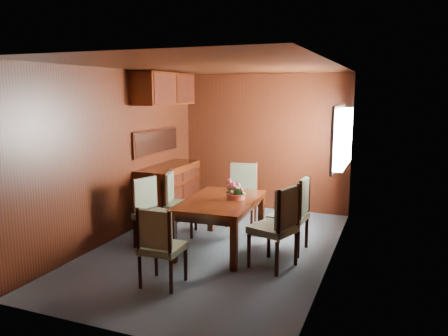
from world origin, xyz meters
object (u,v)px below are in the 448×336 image
at_px(dining_table, 221,206).
at_px(chair_right_near, 279,222).
at_px(chair_left_near, 151,208).
at_px(sideboard, 169,192).
at_px(chair_head, 159,243).
at_px(flower_centerpiece, 236,190).

xyz_separation_m(dining_table, chair_right_near, (0.88, -0.37, -0.02)).
bearing_deg(chair_left_near, sideboard, -148.38).
relative_size(chair_head, flower_centerpiece, 3.54).
bearing_deg(flower_centerpiece, dining_table, -150.38).
relative_size(sideboard, dining_table, 0.94).
xyz_separation_m(dining_table, chair_left_near, (-0.93, -0.25, -0.05)).
bearing_deg(chair_right_near, dining_table, 85.90).
bearing_deg(dining_table, flower_centerpiece, 26.72).
xyz_separation_m(sideboard, flower_centerpiece, (1.49, -0.88, 0.35)).
bearing_deg(chair_head, sideboard, 115.25).
height_order(sideboard, dining_table, sideboard).
relative_size(chair_right_near, flower_centerpiece, 4.00).
xyz_separation_m(dining_table, flower_centerpiece, (0.17, 0.10, 0.22)).
distance_m(chair_right_near, flower_centerpiece, 0.88).
relative_size(chair_left_near, chair_head, 1.06).
distance_m(sideboard, chair_left_near, 1.29).
bearing_deg(sideboard, chair_left_near, -72.50).
relative_size(sideboard, chair_head, 1.56).
bearing_deg(chair_left_near, chair_right_near, 100.34).
bearing_deg(chair_right_near, sideboard, 77.07).
height_order(chair_head, flower_centerpiece, flower_centerpiece).
xyz_separation_m(sideboard, chair_left_near, (0.39, -1.22, 0.08)).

